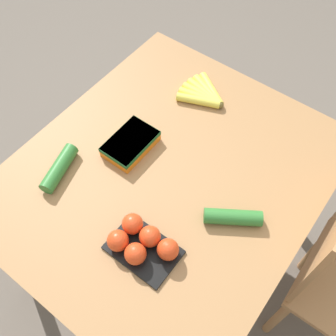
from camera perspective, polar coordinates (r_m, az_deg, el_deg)
name	(u,v)px	position (r m, az deg, el deg)	size (l,w,h in m)	color
ground_plane	(168,252)	(2.04, 0.00, -12.09)	(12.00, 12.00, 0.00)	#665B51
dining_table	(168,188)	(1.45, 0.00, -2.89)	(1.14, 0.98, 0.75)	#9E7044
banana_bunch	(204,95)	(1.57, 5.25, 10.57)	(0.19, 0.19, 0.03)	brown
tomato_pack	(141,242)	(1.20, -3.92, -10.71)	(0.15, 0.22, 0.08)	black
carrot_bag	(130,143)	(1.40, -5.47, 3.61)	(0.19, 0.13, 0.05)	orange
cucumber_near	(233,217)	(1.26, 9.39, -7.05)	(0.14, 0.18, 0.05)	#2D702D
cucumber_far	(59,168)	(1.39, -15.51, -0.02)	(0.19, 0.10, 0.05)	#2D702D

